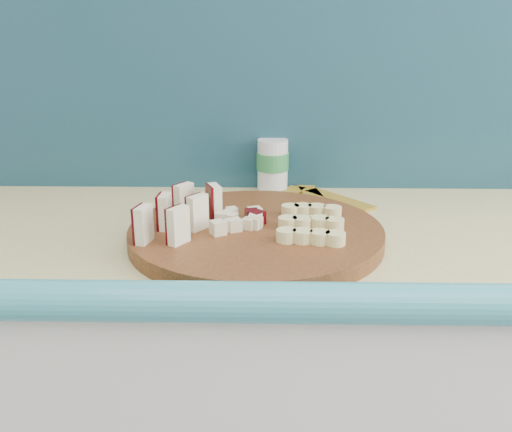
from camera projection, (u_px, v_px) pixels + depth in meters
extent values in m
cube|color=silver|center=(400.00, 12.00, 1.23)|extent=(3.60, 0.04, 2.60)
cube|color=#E4D485|center=(470.00, 237.00, 1.08)|extent=(2.20, 0.60, 0.03)
cube|color=teal|center=(441.00, 79.00, 1.27)|extent=(2.20, 0.02, 0.50)
cylinder|color=#43200E|center=(256.00, 234.00, 1.01)|extent=(0.48, 0.48, 0.03)
cube|color=#F4EBC3|center=(144.00, 225.00, 0.93)|extent=(0.02, 0.04, 0.06)
cube|color=#400408|center=(138.00, 224.00, 0.93)|extent=(0.01, 0.04, 0.06)
cube|color=#F4EBC3|center=(165.00, 212.00, 0.99)|extent=(0.02, 0.04, 0.06)
cube|color=#400408|center=(160.00, 212.00, 0.99)|extent=(0.01, 0.04, 0.06)
cube|color=#F4EBC3|center=(184.00, 200.00, 1.05)|extent=(0.02, 0.04, 0.06)
cube|color=#400408|center=(179.00, 200.00, 1.05)|extent=(0.01, 0.04, 0.06)
cube|color=#F4EBC3|center=(179.00, 226.00, 0.93)|extent=(0.02, 0.04, 0.06)
cube|color=#400408|center=(172.00, 225.00, 0.93)|extent=(0.01, 0.04, 0.06)
cube|color=#F4EBC3|center=(198.00, 213.00, 0.99)|extent=(0.02, 0.04, 0.06)
cube|color=#400408|center=(192.00, 212.00, 0.99)|extent=(0.01, 0.04, 0.06)
cube|color=#F4EBC3|center=(215.00, 201.00, 1.05)|extent=(0.02, 0.04, 0.06)
cube|color=#400408|center=(210.00, 201.00, 1.05)|extent=(0.01, 0.04, 0.06)
cube|color=beige|center=(246.00, 220.00, 1.01)|extent=(0.02, 0.02, 0.02)
cube|color=beige|center=(251.00, 219.00, 1.01)|extent=(0.02, 0.02, 0.02)
cube|color=#400408|center=(253.00, 217.00, 1.03)|extent=(0.02, 0.02, 0.02)
cube|color=beige|center=(244.00, 218.00, 1.02)|extent=(0.02, 0.02, 0.02)
cube|color=beige|center=(242.00, 216.00, 1.03)|extent=(0.02, 0.02, 0.02)
cube|color=beige|center=(236.00, 215.00, 1.04)|extent=(0.02, 0.02, 0.02)
cube|color=beige|center=(236.00, 218.00, 1.02)|extent=(0.02, 0.02, 0.02)
cube|color=beige|center=(230.00, 218.00, 1.02)|extent=(0.02, 0.02, 0.02)
cube|color=#400408|center=(223.00, 220.00, 1.01)|extent=(0.02, 0.02, 0.02)
cube|color=beige|center=(232.00, 221.00, 1.00)|extent=(0.02, 0.02, 0.02)
cube|color=beige|center=(230.00, 223.00, 0.99)|extent=(0.02, 0.02, 0.02)
cube|color=beige|center=(238.00, 222.00, 1.00)|extent=(0.02, 0.02, 0.02)
cube|color=beige|center=(240.00, 224.00, 0.99)|extent=(0.02, 0.02, 0.02)
cube|color=beige|center=(245.00, 225.00, 0.98)|extent=(0.02, 0.02, 0.02)
cube|color=#400408|center=(245.00, 222.00, 1.00)|extent=(0.02, 0.02, 0.02)
cube|color=beige|center=(251.00, 222.00, 1.00)|extent=(0.02, 0.02, 0.02)
cylinder|color=#E3D98B|center=(286.00, 236.00, 0.94)|extent=(0.03, 0.03, 0.02)
cylinder|color=#E3D98B|center=(303.00, 237.00, 0.94)|extent=(0.03, 0.03, 0.02)
cylinder|color=#E3D98B|center=(319.00, 237.00, 0.93)|extent=(0.03, 0.03, 0.02)
cylinder|color=#E3D98B|center=(336.00, 238.00, 0.93)|extent=(0.03, 0.03, 0.02)
cylinder|color=#E3D98B|center=(288.00, 222.00, 1.00)|extent=(0.03, 0.03, 0.02)
cylinder|color=#E3D98B|center=(303.00, 223.00, 1.00)|extent=(0.03, 0.03, 0.02)
cylinder|color=#E3D98B|center=(319.00, 223.00, 1.00)|extent=(0.03, 0.03, 0.02)
cylinder|color=#E3D98B|center=(334.00, 224.00, 1.00)|extent=(0.03, 0.03, 0.02)
cylinder|color=#E3D98B|center=(289.00, 210.00, 1.07)|extent=(0.03, 0.03, 0.02)
cylinder|color=#E3D98B|center=(304.00, 210.00, 1.06)|extent=(0.03, 0.03, 0.02)
cylinder|color=#E3D98B|center=(318.00, 211.00, 1.06)|extent=(0.03, 0.03, 0.02)
cylinder|color=#E3D98B|center=(333.00, 211.00, 1.06)|extent=(0.03, 0.03, 0.02)
cylinder|color=silver|center=(273.00, 165.00, 1.31)|extent=(0.07, 0.07, 0.12)
cylinder|color=#318945|center=(273.00, 161.00, 1.30)|extent=(0.07, 0.07, 0.04)
cube|color=gold|center=(283.00, 198.00, 1.26)|extent=(0.11, 0.18, 0.01)
cube|color=gold|center=(312.00, 195.00, 1.28)|extent=(0.07, 0.18, 0.01)
cube|color=gold|center=(339.00, 200.00, 1.24)|extent=(0.14, 0.16, 0.01)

